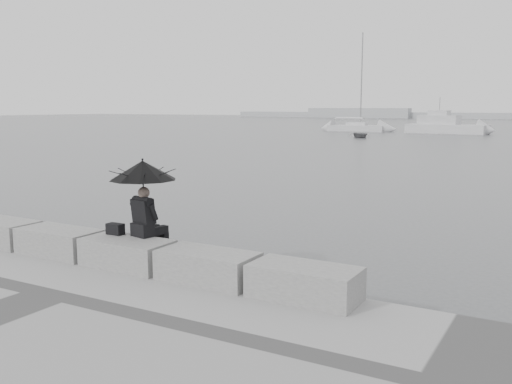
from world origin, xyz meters
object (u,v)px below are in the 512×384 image
Objects in this scene: sailboat_left at (357,127)px; motor_cruiser at (446,126)px; dinghy at (360,135)px; seated_person at (143,180)px.

sailboat_left is 1.31× the size of motor_cruiser.
sailboat_left is at bearing 86.09° from dinghy.
sailboat_left reaches higher than seated_person.
dinghy is (5.53, -14.46, -0.23)m from sailboat_left.
seated_person is at bearing -75.82° from motor_cruiser.
seated_person is at bearing -74.19° from sailboat_left.
seated_person is 0.14× the size of motor_cruiser.
motor_cruiser is 15.21m from dinghy.
dinghy is at bearing 116.00° from seated_person.
dinghy is at bearing -69.78° from sailboat_left.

